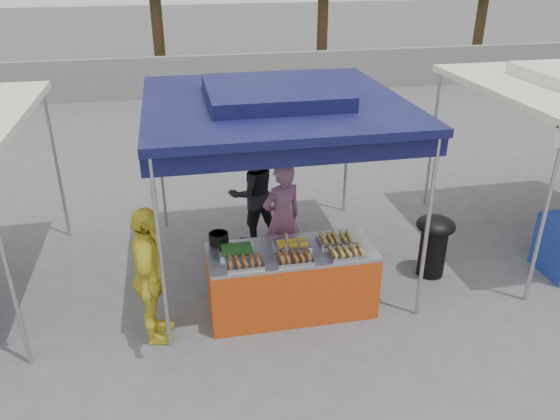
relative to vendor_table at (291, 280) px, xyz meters
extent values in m
plane|color=#515153|center=(0.00, 0.10, -0.43)|extent=(80.00, 80.00, 0.00)
cube|color=slate|center=(0.00, 11.10, 0.17)|extent=(40.00, 0.25, 1.20)
cylinder|color=#A9A9B0|center=(-1.50, -0.40, 0.72)|extent=(0.05, 0.05, 2.30)
cylinder|color=#A9A9B0|center=(1.50, -0.40, 0.72)|extent=(0.05, 0.05, 2.30)
cylinder|color=#A9A9B0|center=(-1.50, 2.60, 0.72)|extent=(0.05, 0.05, 2.30)
cylinder|color=#A9A9B0|center=(1.50, 2.60, 0.72)|extent=(0.05, 0.05, 2.30)
cube|color=#0E103A|center=(0.00, 1.10, 1.92)|extent=(3.20, 3.20, 0.10)
cube|color=#0E103A|center=(0.00, 1.10, 2.05)|extent=(1.65, 1.65, 0.18)
cube|color=#0E103A|center=(0.00, -0.40, 1.77)|extent=(3.20, 0.04, 0.25)
cylinder|color=#A9A9B0|center=(-3.00, -0.40, 0.72)|extent=(0.05, 0.05, 2.30)
cylinder|color=#A9A9B0|center=(-3.00, 2.60, 0.72)|extent=(0.05, 0.05, 2.30)
cylinder|color=#A9A9B0|center=(3.00, -0.40, 0.72)|extent=(0.05, 0.05, 2.30)
cylinder|color=#A9A9B0|center=(3.00, 2.60, 0.72)|extent=(0.05, 0.05, 2.30)
cylinder|color=#3A2B16|center=(-1.48, 12.91, 1.67)|extent=(0.36, 0.36, 4.20)
cylinder|color=#3A2B16|center=(3.97, 13.13, 1.58)|extent=(0.36, 0.36, 4.01)
cylinder|color=#3A2B16|center=(9.84, 13.17, 1.44)|extent=(0.36, 0.36, 3.72)
cube|color=#AF3B0F|center=(0.00, 0.00, -0.02)|extent=(2.00, 0.80, 0.81)
cube|color=#A9A9B0|center=(0.00, 0.00, 0.40)|extent=(2.00, 0.80, 0.04)
cube|color=#B4B4B9|center=(-0.60, -0.23, 0.45)|extent=(0.42, 0.30, 0.05)
cube|color=brown|center=(-0.60, -0.23, 0.49)|extent=(0.35, 0.25, 0.02)
cube|color=#B4B4B9|center=(-0.02, -0.24, 0.45)|extent=(0.42, 0.30, 0.05)
cube|color=brown|center=(-0.02, -0.24, 0.49)|extent=(0.35, 0.25, 0.02)
cube|color=#B4B4B9|center=(0.61, -0.24, 0.45)|extent=(0.42, 0.30, 0.05)
cube|color=olive|center=(0.61, -0.24, 0.49)|extent=(0.35, 0.25, 0.02)
cube|color=#B4B4B9|center=(-0.64, 0.06, 0.45)|extent=(0.42, 0.30, 0.05)
cube|color=#1E4F1B|center=(-0.64, 0.06, 0.49)|extent=(0.35, 0.25, 0.02)
cube|color=#B4B4B9|center=(0.02, 0.08, 0.45)|extent=(0.42, 0.30, 0.05)
cube|color=gold|center=(0.02, 0.08, 0.49)|extent=(0.35, 0.25, 0.02)
cube|color=#B4B4B9|center=(0.57, 0.11, 0.45)|extent=(0.42, 0.30, 0.05)
cube|color=olive|center=(0.57, 0.11, 0.49)|extent=(0.35, 0.25, 0.02)
cylinder|color=black|center=(-0.83, 0.33, 0.50)|extent=(0.24, 0.24, 0.14)
cylinder|color=#A9A9B0|center=(-0.10, -0.13, 0.48)|extent=(0.09, 0.09, 0.11)
cylinder|color=black|center=(2.07, 0.43, -0.07)|extent=(0.36, 0.36, 0.70)
ellipsoid|color=black|center=(2.07, 0.43, 0.34)|extent=(0.52, 0.52, 0.23)
cube|color=navy|center=(-0.52, 0.64, -0.28)|extent=(0.48, 0.34, 0.29)
cube|color=navy|center=(0.27, 0.51, -0.28)|extent=(0.47, 0.33, 0.28)
cube|color=navy|center=(0.27, 0.51, -0.01)|extent=(0.44, 0.31, 0.26)
imported|color=#7C4F6D|center=(0.07, 0.94, 0.37)|extent=(0.67, 0.55, 1.60)
imported|color=black|center=(-0.18, 1.90, 0.36)|extent=(0.90, 0.78, 1.56)
imported|color=gold|center=(-1.65, -0.23, 0.41)|extent=(0.45, 0.99, 1.66)
camera|label=1|loc=(-1.25, -5.48, 3.69)|focal=35.00mm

